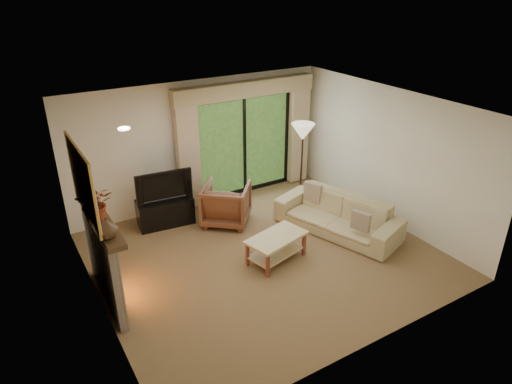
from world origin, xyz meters
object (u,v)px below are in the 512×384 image
media_console (165,212)px  coffee_table (276,248)px  sofa (338,215)px  armchair (226,204)px

media_console → coffee_table: size_ratio=1.02×
media_console → sofa: bearing=-30.2°
armchair → sofa: (1.62, -1.40, -0.06)m
media_console → sofa: size_ratio=0.45×
armchair → sofa: 2.14m
media_console → armchair: 1.19m
sofa → coffee_table: sofa is taller
armchair → sofa: bearing=179.4°
sofa → coffee_table: (-1.51, -0.21, -0.11)m
media_console → sofa: 3.30m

